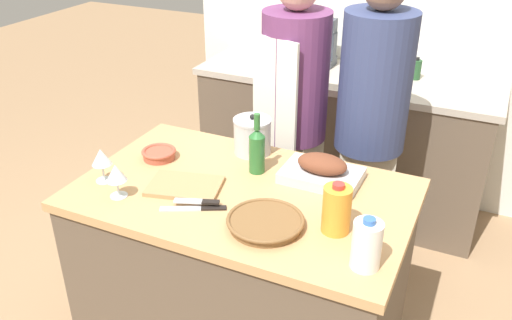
{
  "coord_description": "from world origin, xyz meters",
  "views": [
    {
      "loc": [
        0.85,
        -1.69,
        2.04
      ],
      "look_at": [
        0.0,
        0.13,
        0.97
      ],
      "focal_mm": 38.0,
      "sensor_mm": 36.0,
      "label": 1
    }
  ],
  "objects_px": {
    "wicker_basket": "(265,222)",
    "juice_jug": "(337,209)",
    "milk_jug": "(367,245)",
    "knife_paring": "(198,201)",
    "stock_pot": "(252,136)",
    "wine_glass_right": "(101,158)",
    "stand_mixer": "(322,46)",
    "roasting_pan": "(322,171)",
    "wine_bottle_green": "(257,149)",
    "cutting_board": "(185,186)",
    "condiment_bottle_short": "(416,69)",
    "knife_chef": "(196,209)",
    "person_cook_aproned": "(293,116)",
    "wine_glass_left": "(116,174)",
    "mixing_bowl": "(159,154)",
    "condiment_bottle_tall": "(349,61)",
    "person_cook_guest": "(371,124)"
  },
  "relations": [
    {
      "from": "wine_bottle_green",
      "to": "wine_glass_left",
      "type": "xyz_separation_m",
      "value": [
        -0.42,
        -0.42,
        -0.0
      ]
    },
    {
      "from": "roasting_pan",
      "to": "juice_jug",
      "type": "bearing_deg",
      "value": -63.28
    },
    {
      "from": "roasting_pan",
      "to": "wine_bottle_green",
      "type": "bearing_deg",
      "value": -170.32
    },
    {
      "from": "milk_jug",
      "to": "condiment_bottle_tall",
      "type": "distance_m",
      "value": 1.84
    },
    {
      "from": "milk_jug",
      "to": "wine_bottle_green",
      "type": "relative_size",
      "value": 0.69
    },
    {
      "from": "knife_chef",
      "to": "person_cook_aproned",
      "type": "distance_m",
      "value": 0.96
    },
    {
      "from": "wicker_basket",
      "to": "condiment_bottle_short",
      "type": "height_order",
      "value": "condiment_bottle_short"
    },
    {
      "from": "wine_bottle_green",
      "to": "condiment_bottle_short",
      "type": "height_order",
      "value": "wine_bottle_green"
    },
    {
      "from": "roasting_pan",
      "to": "juice_jug",
      "type": "distance_m",
      "value": 0.37
    },
    {
      "from": "milk_jug",
      "to": "wine_bottle_green",
      "type": "height_order",
      "value": "wine_bottle_green"
    },
    {
      "from": "wicker_basket",
      "to": "juice_jug",
      "type": "height_order",
      "value": "juice_jug"
    },
    {
      "from": "milk_jug",
      "to": "wine_glass_right",
      "type": "relative_size",
      "value": 1.26
    },
    {
      "from": "wicker_basket",
      "to": "condiment_bottle_tall",
      "type": "distance_m",
      "value": 1.7
    },
    {
      "from": "wine_bottle_green",
      "to": "knife_chef",
      "type": "distance_m",
      "value": 0.4
    },
    {
      "from": "wicker_basket",
      "to": "stock_pot",
      "type": "relative_size",
      "value": 1.51
    },
    {
      "from": "wicker_basket",
      "to": "person_cook_guest",
      "type": "distance_m",
      "value": 0.98
    },
    {
      "from": "wicker_basket",
      "to": "knife_paring",
      "type": "distance_m",
      "value": 0.29
    },
    {
      "from": "milk_jug",
      "to": "wine_glass_right",
      "type": "xyz_separation_m",
      "value": [
        -1.14,
        0.09,
        0.02
      ]
    },
    {
      "from": "wicker_basket",
      "to": "juice_jug",
      "type": "xyz_separation_m",
      "value": [
        0.24,
        0.09,
        0.07
      ]
    },
    {
      "from": "knife_paring",
      "to": "person_cook_guest",
      "type": "distance_m",
      "value": 1.04
    },
    {
      "from": "wine_bottle_green",
      "to": "wine_glass_right",
      "type": "height_order",
      "value": "wine_bottle_green"
    },
    {
      "from": "mixing_bowl",
      "to": "wine_glass_left",
      "type": "relative_size",
      "value": 1.09
    },
    {
      "from": "wine_glass_left",
      "to": "mixing_bowl",
      "type": "bearing_deg",
      "value": 96.24
    },
    {
      "from": "stand_mixer",
      "to": "wine_glass_right",
      "type": "bearing_deg",
      "value": -101.26
    },
    {
      "from": "wine_bottle_green",
      "to": "stand_mixer",
      "type": "xyz_separation_m",
      "value": [
        -0.2,
        1.41,
        0.05
      ]
    },
    {
      "from": "mixing_bowl",
      "to": "juice_jug",
      "type": "relative_size",
      "value": 0.79
    },
    {
      "from": "milk_jug",
      "to": "condiment_bottle_short",
      "type": "height_order",
      "value": "milk_jug"
    },
    {
      "from": "stock_pot",
      "to": "juice_jug",
      "type": "distance_m",
      "value": 0.69
    },
    {
      "from": "roasting_pan",
      "to": "knife_paring",
      "type": "xyz_separation_m",
      "value": [
        -0.37,
        -0.39,
        -0.02
      ]
    },
    {
      "from": "roasting_pan",
      "to": "wine_bottle_green",
      "type": "distance_m",
      "value": 0.29
    },
    {
      "from": "cutting_board",
      "to": "mixing_bowl",
      "type": "bearing_deg",
      "value": 144.21
    },
    {
      "from": "cutting_board",
      "to": "knife_paring",
      "type": "xyz_separation_m",
      "value": [
        0.12,
        -0.09,
        0.01
      ]
    },
    {
      "from": "knife_paring",
      "to": "stand_mixer",
      "type": "bearing_deg",
      "value": 93.49
    },
    {
      "from": "knife_paring",
      "to": "condiment_bottle_short",
      "type": "xyz_separation_m",
      "value": [
        0.5,
        1.74,
        0.07
      ]
    },
    {
      "from": "condiment_bottle_tall",
      "to": "person_cook_aproned",
      "type": "relative_size",
      "value": 0.1
    },
    {
      "from": "mixing_bowl",
      "to": "milk_jug",
      "type": "xyz_separation_m",
      "value": [
        1.04,
        -0.35,
        0.06
      ]
    },
    {
      "from": "milk_jug",
      "to": "knife_chef",
      "type": "distance_m",
      "value": 0.69
    },
    {
      "from": "condiment_bottle_tall",
      "to": "condiment_bottle_short",
      "type": "bearing_deg",
      "value": 10.59
    },
    {
      "from": "roasting_pan",
      "to": "mixing_bowl",
      "type": "bearing_deg",
      "value": -170.35
    },
    {
      "from": "mixing_bowl",
      "to": "wine_glass_left",
      "type": "distance_m",
      "value": 0.35
    },
    {
      "from": "person_cook_guest",
      "to": "person_cook_aproned",
      "type": "bearing_deg",
      "value": 165.92
    },
    {
      "from": "stock_pot",
      "to": "stand_mixer",
      "type": "height_order",
      "value": "stand_mixer"
    },
    {
      "from": "juice_jug",
      "to": "wine_bottle_green",
      "type": "xyz_separation_m",
      "value": [
        -0.44,
        0.28,
        0.02
      ]
    },
    {
      "from": "wine_glass_right",
      "to": "condiment_bottle_short",
      "type": "bearing_deg",
      "value": 61.18
    },
    {
      "from": "milk_jug",
      "to": "person_cook_guest",
      "type": "xyz_separation_m",
      "value": [
        -0.25,
        1.03,
        -0.04
      ]
    },
    {
      "from": "cutting_board",
      "to": "wine_glass_right",
      "type": "distance_m",
      "value": 0.36
    },
    {
      "from": "cutting_board",
      "to": "condiment_bottle_short",
      "type": "relative_size",
      "value": 2.45
    },
    {
      "from": "stock_pot",
      "to": "wine_glass_right",
      "type": "distance_m",
      "value": 0.68
    },
    {
      "from": "milk_jug",
      "to": "knife_paring",
      "type": "xyz_separation_m",
      "value": [
        -0.68,
        0.08,
        -0.07
      ]
    },
    {
      "from": "stock_pot",
      "to": "mixing_bowl",
      "type": "xyz_separation_m",
      "value": [
        -0.36,
        -0.24,
        -0.06
      ]
    }
  ]
}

